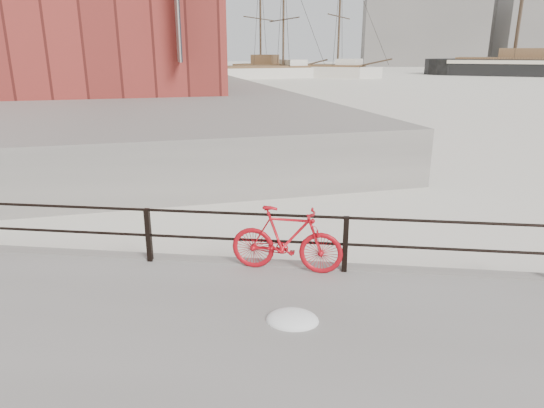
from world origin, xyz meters
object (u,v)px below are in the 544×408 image
(bicycle, at_px, (287,239))
(schooner_mid, at_px, (298,77))
(workboat_near, at_px, (25,105))
(workboat_far, at_px, (112,92))
(schooner_left, at_px, (247,78))

(bicycle, relative_size, schooner_mid, 0.06)
(workboat_near, xyz_separation_m, workboat_far, (1.16, 12.99, 0.00))
(schooner_left, bearing_deg, schooner_mid, 11.58)
(workboat_near, bearing_deg, schooner_mid, 58.05)
(schooner_mid, xyz_separation_m, schooner_left, (-7.57, -6.14, 0.00))
(schooner_left, relative_size, workboat_far, 2.41)
(schooner_left, bearing_deg, bicycle, -106.92)
(bicycle, height_order, schooner_left, schooner_left)
(bicycle, relative_size, workboat_near, 0.16)
(schooner_mid, bearing_deg, workboat_near, -94.98)
(schooner_mid, distance_m, workboat_far, 38.17)
(bicycle, bearing_deg, workboat_near, 134.05)
(schooner_left, distance_m, workboat_near, 42.42)
(schooner_mid, height_order, workboat_far, schooner_mid)
(schooner_left, relative_size, workboat_near, 2.19)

